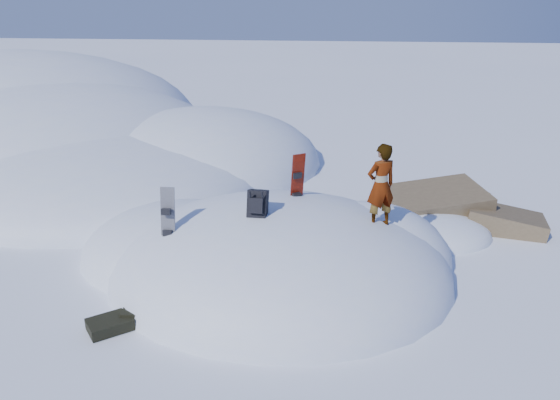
# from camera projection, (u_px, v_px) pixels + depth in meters

# --- Properties ---
(ground) EXTENTS (120.00, 120.00, 0.00)m
(ground) POSITION_uv_depth(u_px,v_px,m) (279.00, 274.00, 11.21)
(ground) COLOR white
(ground) RESTS_ON ground
(snow_mound) EXTENTS (8.00, 6.00, 3.00)m
(snow_mound) POSITION_uv_depth(u_px,v_px,m) (272.00, 268.00, 11.45)
(snow_mound) COLOR silver
(snow_mound) RESTS_ON ground
(snow_ridge) EXTENTS (21.50, 18.50, 6.40)m
(snow_ridge) POSITION_uv_depth(u_px,v_px,m) (46.00, 140.00, 21.48)
(snow_ridge) COLOR silver
(snow_ridge) RESTS_ON ground
(rock_outcrop) EXTENTS (4.68, 4.41, 1.68)m
(rock_outcrop) POSITION_uv_depth(u_px,v_px,m) (441.00, 224.00, 13.60)
(rock_outcrop) COLOR brown
(rock_outcrop) RESTS_ON ground
(snowboard_red) EXTENTS (0.35, 0.32, 1.52)m
(snowboard_red) POSITION_uv_depth(u_px,v_px,m) (297.00, 187.00, 11.36)
(snowboard_red) COLOR #B91F09
(snowboard_red) RESTS_ON snow_mound
(snowboard_dark) EXTENTS (0.27, 0.26, 1.43)m
(snowboard_dark) POSITION_uv_depth(u_px,v_px,m) (168.00, 224.00, 10.25)
(snowboard_dark) COLOR black
(snowboard_dark) RESTS_ON snow_mound
(backpack) EXTENTS (0.40, 0.46, 0.61)m
(backpack) POSITION_uv_depth(u_px,v_px,m) (258.00, 204.00, 10.25)
(backpack) COLOR black
(backpack) RESTS_ON snow_mound
(gear_pile) EXTENTS (0.97, 0.84, 0.25)m
(gear_pile) POSITION_uv_depth(u_px,v_px,m) (114.00, 323.00, 9.32)
(gear_pile) COLOR black
(gear_pile) RESTS_ON ground
(person) EXTENTS (0.71, 0.63, 1.64)m
(person) POSITION_uv_depth(u_px,v_px,m) (381.00, 186.00, 10.32)
(person) COLOR slate
(person) RESTS_ON snow_mound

